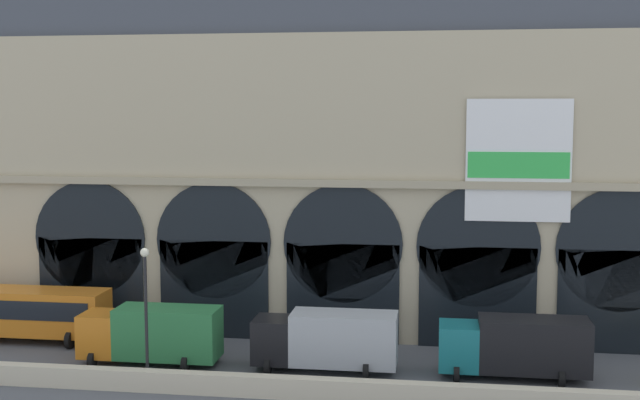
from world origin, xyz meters
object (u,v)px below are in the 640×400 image
(bus_west, at_px, (16,311))
(box_truck_mideast, at_px, (516,346))
(box_truck_midwest, at_px, (152,333))
(street_lamp_quayside, at_px, (146,298))
(box_truck_center, at_px, (327,339))

(bus_west, xyz_separation_m, box_truck_mideast, (28.62, -2.85, -0.08))
(box_truck_midwest, distance_m, street_lamp_quayside, 4.38)
(box_truck_center, relative_size, street_lamp_quayside, 1.09)
(box_truck_midwest, bearing_deg, box_truck_mideast, 1.22)
(bus_west, distance_m, box_truck_center, 19.23)
(bus_west, distance_m, box_truck_mideast, 28.76)
(box_truck_mideast, height_order, street_lamp_quayside, street_lamp_quayside)
(box_truck_mideast, bearing_deg, bus_west, 174.31)
(box_truck_center, bearing_deg, box_truck_mideast, 1.23)
(street_lamp_quayside, bearing_deg, box_truck_midwest, 105.61)
(box_truck_midwest, xyz_separation_m, street_lamp_quayside, (0.92, -3.31, 2.71))
(bus_west, height_order, street_lamp_quayside, street_lamp_quayside)
(box_truck_center, xyz_separation_m, box_truck_mideast, (9.63, 0.21, 0.00))
(box_truck_midwest, bearing_deg, box_truck_center, 1.21)
(box_truck_center, bearing_deg, box_truck_midwest, -178.79)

